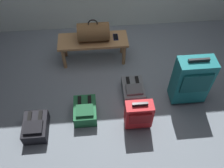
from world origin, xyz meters
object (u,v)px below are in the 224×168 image
Objects in this scene: backpack_dark at (36,127)px; bench at (93,43)px; suitcase_small_red at (139,114)px; backpack_green at (85,111)px; cell_phone at (116,37)px; backpack_grey at (133,90)px; suitcase_upright_teal at (192,80)px; duffel_bag_brown at (93,32)px.

bench is at bearing 57.80° from backpack_dark.
suitcase_small_red is 1.21× the size of backpack_green.
cell_phone reaches higher than backpack_grey.
suitcase_upright_teal is at bearing -45.97° from cell_phone.
suitcase_small_red is 1.21× the size of backpack_grey.
suitcase_small_red reaches higher than backpack_grey.
suitcase_upright_teal reaches higher than backpack_green.
bench is 6.94× the size of cell_phone.
bench is 1.42m from backpack_dark.
backpack_green is at bearing -173.97° from suitcase_upright_teal.
suitcase_small_red is 1.21× the size of backpack_dark.
suitcase_upright_teal is (1.17, -0.86, -0.15)m from duffel_bag_brown.
suitcase_upright_teal reaches higher than cell_phone.
backpack_dark is at bearing -122.72° from duffel_bag_brown.
backpack_dark is at bearing -160.02° from backpack_grey.
duffel_bag_brown is 3.06× the size of cell_phone.
suitcase_small_red is 1.24m from backpack_dark.
duffel_bag_brown reaches higher than backpack_grey.
suitcase_small_red is at bearing -1.28° from backpack_dark.
backpack_grey is at bearing -77.64° from cell_phone.
backpack_green is (-0.48, -1.03, -0.31)m from cell_phone.
cell_phone reaches higher than bench.
duffel_bag_brown is 1.33m from suitcase_small_red.
backpack_grey is at bearing 22.79° from backpack_green.
duffel_bag_brown is at bearing 80.50° from backpack_green.
backpack_grey is (0.48, -0.73, -0.43)m from duffel_bag_brown.
duffel_bag_brown is at bearing 111.04° from suitcase_small_red.
duffel_bag_brown reaches higher than backpack_green.
bench is 2.63× the size of backpack_grey.
cell_phone is 1.18m from backpack_green.
duffel_bag_brown is 0.59× the size of suitcase_upright_teal.
backpack_green is at bearing -115.17° from cell_phone.
suitcase_small_red reaches higher than backpack_green.
bench reaches higher than backpack_green.
backpack_grey is (-0.69, 0.13, -0.29)m from suitcase_upright_teal.
backpack_grey is (0.01, 0.48, -0.15)m from suitcase_small_red.
duffel_bag_brown is 1.11m from backpack_green.
duffel_bag_brown reaches higher than suitcase_small_red.
duffel_bag_brown is 0.34m from cell_phone.
cell_phone reaches higher than backpack_green.
duffel_bag_brown is 1.16× the size of backpack_dark.
suitcase_upright_teal is 1.95× the size of backpack_grey.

